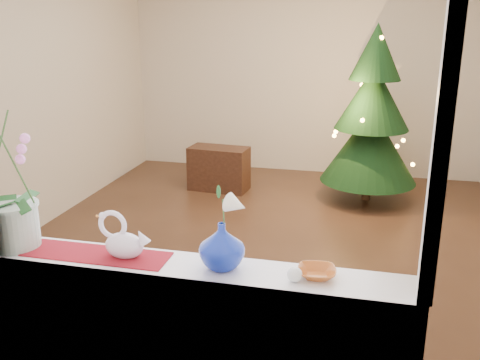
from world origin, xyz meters
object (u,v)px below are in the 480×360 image
object	(u,v)px
swan	(124,236)
amber_dish	(317,273)
paperweight	(295,275)
blue_vase	(222,242)
orchid_pot	(7,174)
xmas_tree	(372,115)
side_table	(219,169)

from	to	relation	value
swan	amber_dish	xyz separation A→B (m)	(0.89, 0.01, -0.09)
paperweight	amber_dish	distance (m)	0.11
blue_vase	amber_dish	distance (m)	0.43
swan	paperweight	size ratio (longest dim) A/B	3.83
orchid_pot	swan	world-z (taller)	orchid_pot
orchid_pot	xmas_tree	world-z (taller)	xmas_tree
blue_vase	side_table	distance (m)	4.04
swan	xmas_tree	world-z (taller)	xmas_tree
swan	paperweight	xyz separation A→B (m)	(0.80, -0.06, -0.07)
blue_vase	side_table	world-z (taller)	blue_vase
amber_dish	xmas_tree	distance (m)	3.84
paperweight	xmas_tree	xyz separation A→B (m)	(0.30, 3.90, 0.02)
orchid_pot	amber_dish	distance (m)	1.49
paperweight	xmas_tree	distance (m)	3.91
swan	xmas_tree	xyz separation A→B (m)	(1.10, 3.85, -0.06)
blue_vase	xmas_tree	bearing A→B (deg)	80.61
xmas_tree	side_table	xyz separation A→B (m)	(-1.73, -0.04, -0.71)
xmas_tree	blue_vase	bearing A→B (deg)	-99.39
orchid_pot	blue_vase	xyz separation A→B (m)	(1.03, 0.01, -0.24)
side_table	blue_vase	bearing A→B (deg)	-68.65
orchid_pot	amber_dish	world-z (taller)	orchid_pot
orchid_pot	amber_dish	size ratio (longest dim) A/B	5.23
swan	amber_dish	world-z (taller)	swan
amber_dish	blue_vase	bearing A→B (deg)	-178.95
blue_vase	side_table	size ratio (longest dim) A/B	0.35
orchid_pot	blue_vase	world-z (taller)	orchid_pot
paperweight	amber_dish	world-z (taller)	paperweight
xmas_tree	side_table	distance (m)	1.87
swan	xmas_tree	size ratio (longest dim) A/B	0.13
orchid_pot	amber_dish	bearing A→B (deg)	0.86
orchid_pot	blue_vase	size ratio (longest dim) A/B	3.01
paperweight	orchid_pot	bearing A→B (deg)	178.20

